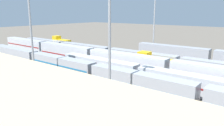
% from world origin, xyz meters
% --- Properties ---
extents(ground_plane, '(400.00, 400.00, 0.00)m').
position_xyz_m(ground_plane, '(0.00, 0.00, 0.00)').
color(ground_plane, '#60594F').
extents(track_bed_0, '(140.00, 2.80, 0.12)m').
position_xyz_m(track_bed_0, '(0.00, -17.50, 0.06)').
color(track_bed_0, '#3D3833').
rests_on(track_bed_0, ground_plane).
extents(track_bed_1, '(140.00, 2.80, 0.12)m').
position_xyz_m(track_bed_1, '(0.00, -12.50, 0.06)').
color(track_bed_1, '#4C443D').
rests_on(track_bed_1, ground_plane).
extents(track_bed_2, '(140.00, 2.80, 0.12)m').
position_xyz_m(track_bed_2, '(0.00, -7.50, 0.06)').
color(track_bed_2, '#4C443D').
rests_on(track_bed_2, ground_plane).
extents(track_bed_3, '(140.00, 2.80, 0.12)m').
position_xyz_m(track_bed_3, '(0.00, -2.50, 0.06)').
color(track_bed_3, '#3D3833').
rests_on(track_bed_3, ground_plane).
extents(track_bed_4, '(140.00, 2.80, 0.12)m').
position_xyz_m(track_bed_4, '(0.00, 2.50, 0.06)').
color(track_bed_4, '#4C443D').
rests_on(track_bed_4, ground_plane).
extents(track_bed_5, '(140.00, 2.80, 0.12)m').
position_xyz_m(track_bed_5, '(0.00, 7.50, 0.06)').
color(track_bed_5, '#4C443D').
rests_on(track_bed_5, ground_plane).
extents(track_bed_6, '(140.00, 2.80, 0.12)m').
position_xyz_m(track_bed_6, '(0.00, 12.50, 0.06)').
color(track_bed_6, '#3D3833').
rests_on(track_bed_6, ground_plane).
extents(track_bed_7, '(140.00, 2.80, 0.12)m').
position_xyz_m(track_bed_7, '(0.00, 17.50, 0.06)').
color(track_bed_7, '#3D3833').
rests_on(track_bed_7, ground_plane).
extents(train_on_track_6, '(114.80, 3.06, 4.40)m').
position_xyz_m(train_on_track_6, '(-7.68, 12.50, 2.05)').
color(train_on_track_6, maroon).
rests_on(train_on_track_6, ground_plane).
extents(train_on_track_2, '(119.80, 3.06, 3.80)m').
position_xyz_m(train_on_track_2, '(1.90, -7.50, 2.01)').
color(train_on_track_2, '#A8AAB2').
rests_on(train_on_track_2, ground_plane).
extents(train_on_track_5, '(66.40, 3.06, 4.40)m').
position_xyz_m(train_on_track_5, '(-16.64, 7.50, 2.10)').
color(train_on_track_5, black).
rests_on(train_on_track_5, ground_plane).
extents(train_on_track_1, '(10.00, 3.00, 5.00)m').
position_xyz_m(train_on_track_1, '(45.84, -12.50, 2.16)').
color(train_on_track_1, gold).
rests_on(train_on_track_1, ground_plane).
extents(train_on_track_4, '(95.60, 3.06, 5.00)m').
position_xyz_m(train_on_track_4, '(12.41, 2.50, 2.59)').
color(train_on_track_4, silver).
rests_on(train_on_track_4, ground_plane).
extents(train_on_track_3, '(10.00, 3.00, 5.00)m').
position_xyz_m(train_on_track_3, '(-4.99, -2.50, 2.16)').
color(train_on_track_3, gold).
rests_on(train_on_track_3, ground_plane).
extents(train_on_track_0, '(47.20, 3.00, 5.00)m').
position_xyz_m(train_on_track_0, '(-15.69, -17.50, 2.62)').
color(train_on_track_0, '#A8AAB2').
rests_on(train_on_track_0, ground_plane).
extents(light_mast_1, '(2.80, 0.70, 27.28)m').
position_xyz_m(light_mast_1, '(-9.18, 20.81, 17.37)').
color(light_mast_1, '#9EA0A5').
rests_on(light_mast_1, ground_plane).
extents(light_mast_2, '(2.80, 0.70, 25.12)m').
position_xyz_m(light_mast_2, '(5.24, -21.44, 16.19)').
color(light_mast_2, '#9EA0A5').
rests_on(light_mast_2, ground_plane).
extents(light_mast_3, '(2.80, 0.70, 23.22)m').
position_xyz_m(light_mast_3, '(13.73, 20.79, 15.14)').
color(light_mast_3, '#9EA0A5').
rests_on(light_mast_3, ground_plane).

